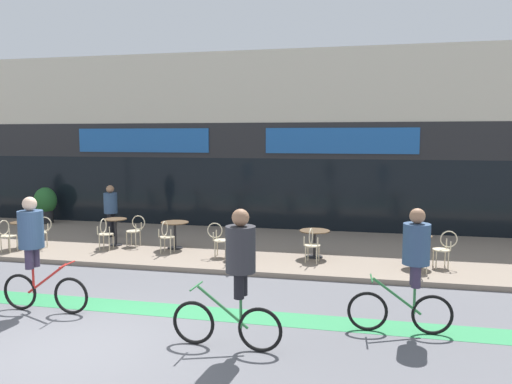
{
  "coord_description": "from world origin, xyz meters",
  "views": [
    {
      "loc": [
        4.31,
        -6.56,
        3.26
      ],
      "look_at": [
        1.38,
        6.7,
        1.74
      ],
      "focal_mm": 35.0,
      "sensor_mm": 36.0,
      "label": 1
    }
  ],
  "objects_px": {
    "cafe_chair_3_near": "(236,243)",
    "planter_pot": "(45,203)",
    "bistro_table_4": "(315,238)",
    "cafe_chair_1_near": "(105,232)",
    "cafe_chair_1_side": "(136,229)",
    "cyclist_1": "(412,261)",
    "cyclist_2": "(237,268)",
    "bistro_table_2": "(175,229)",
    "cafe_chair_3_side": "(218,237)",
    "cafe_chair_5_side": "(444,246)",
    "cafe_chair_2_near": "(166,234)",
    "cafe_chair_5_near": "(420,251)",
    "pedestrian_far_end": "(111,206)",
    "cafe_chair_0_side": "(42,230)",
    "cafe_chair_0_near": "(7,233)",
    "bistro_table_3": "(242,238)",
    "cafe_chair_4_near": "(312,243)",
    "cyclist_0": "(34,245)",
    "bistro_table_0": "(22,229)",
    "bistro_table_1": "(116,227)",
    "bistro_table_5": "(417,244)"
  },
  "relations": [
    {
      "from": "cyclist_1",
      "to": "pedestrian_far_end",
      "type": "relative_size",
      "value": 1.3
    },
    {
      "from": "bistro_table_1",
      "to": "cyclist_1",
      "type": "distance_m",
      "value": 9.09
    },
    {
      "from": "planter_pot",
      "to": "cafe_chair_5_near",
      "type": "bearing_deg",
      "value": -18.07
    },
    {
      "from": "cafe_chair_3_side",
      "to": "cafe_chair_5_near",
      "type": "bearing_deg",
      "value": -10.3
    },
    {
      "from": "cyclist_1",
      "to": "bistro_table_0",
      "type": "bearing_deg",
      "value": -23.59
    },
    {
      "from": "cafe_chair_0_side",
      "to": "cafe_chair_2_near",
      "type": "height_order",
      "value": "same"
    },
    {
      "from": "cafe_chair_2_near",
      "to": "cafe_chair_4_near",
      "type": "height_order",
      "value": "same"
    },
    {
      "from": "cafe_chair_3_side",
      "to": "cafe_chair_5_near",
      "type": "xyz_separation_m",
      "value": [
        4.99,
        -0.52,
        0.0
      ]
    },
    {
      "from": "bistro_table_1",
      "to": "pedestrian_far_end",
      "type": "distance_m",
      "value": 1.45
    },
    {
      "from": "bistro_table_2",
      "to": "cafe_chair_3_side",
      "type": "xyz_separation_m",
      "value": [
        1.48,
        -0.69,
        -0.02
      ]
    },
    {
      "from": "bistro_table_1",
      "to": "bistro_table_4",
      "type": "height_order",
      "value": "bistro_table_1"
    },
    {
      "from": "cafe_chair_3_near",
      "to": "planter_pot",
      "type": "relative_size",
      "value": 0.69
    },
    {
      "from": "cafe_chair_4_near",
      "to": "cafe_chair_5_side",
      "type": "bearing_deg",
      "value": -79.19
    },
    {
      "from": "bistro_table_1",
      "to": "cafe_chair_3_near",
      "type": "xyz_separation_m",
      "value": [
        3.94,
        -1.31,
        -0.03
      ]
    },
    {
      "from": "cafe_chair_3_near",
      "to": "cyclist_0",
      "type": "height_order",
      "value": "cyclist_0"
    },
    {
      "from": "cafe_chair_1_side",
      "to": "cafe_chair_4_near",
      "type": "bearing_deg",
      "value": 172.37
    },
    {
      "from": "cafe_chair_5_near",
      "to": "planter_pot",
      "type": "relative_size",
      "value": 0.69
    },
    {
      "from": "cafe_chair_1_near",
      "to": "bistro_table_3",
      "type": "bearing_deg",
      "value": -96.73
    },
    {
      "from": "bistro_table_1",
      "to": "cafe_chair_3_near",
      "type": "bearing_deg",
      "value": -18.39
    },
    {
      "from": "cafe_chair_0_side",
      "to": "cafe_chair_3_side",
      "type": "bearing_deg",
      "value": 173.97
    },
    {
      "from": "cafe_chair_1_side",
      "to": "cafe_chair_3_near",
      "type": "relative_size",
      "value": 1.0
    },
    {
      "from": "bistro_table_5",
      "to": "pedestrian_far_end",
      "type": "relative_size",
      "value": 0.47
    },
    {
      "from": "bistro_table_0",
      "to": "bistro_table_2",
      "type": "xyz_separation_m",
      "value": [
        4.29,
        0.8,
        0.03
      ]
    },
    {
      "from": "cafe_chair_5_side",
      "to": "planter_pot",
      "type": "relative_size",
      "value": 0.69
    },
    {
      "from": "bistro_table_5",
      "to": "cyclist_2",
      "type": "bearing_deg",
      "value": -120.64
    },
    {
      "from": "bistro_table_1",
      "to": "cyclist_2",
      "type": "relative_size",
      "value": 0.36
    },
    {
      "from": "cafe_chair_2_near",
      "to": "cafe_chair_5_near",
      "type": "xyz_separation_m",
      "value": [
        6.47,
        -0.58,
        0.0
      ]
    },
    {
      "from": "cafe_chair_5_side",
      "to": "cyclist_0",
      "type": "distance_m",
      "value": 9.04
    },
    {
      "from": "bistro_table_2",
      "to": "cafe_chair_5_side",
      "type": "bearing_deg",
      "value": -4.62
    },
    {
      "from": "cafe_chair_3_side",
      "to": "cafe_chair_2_near",
      "type": "bearing_deg",
      "value": 173.25
    },
    {
      "from": "cafe_chair_0_near",
      "to": "cafe_chair_5_near",
      "type": "relative_size",
      "value": 1.0
    },
    {
      "from": "bistro_table_4",
      "to": "cafe_chair_4_near",
      "type": "relative_size",
      "value": 0.87
    },
    {
      "from": "bistro_table_0",
      "to": "cafe_chair_3_side",
      "type": "height_order",
      "value": "cafe_chair_3_side"
    },
    {
      "from": "bistro_table_3",
      "to": "cafe_chair_4_near",
      "type": "bearing_deg",
      "value": -4.58
    },
    {
      "from": "bistro_table_4",
      "to": "cafe_chair_0_near",
      "type": "bearing_deg",
      "value": -171.52
    },
    {
      "from": "cafe_chair_4_near",
      "to": "cafe_chair_5_side",
      "type": "height_order",
      "value": "same"
    },
    {
      "from": "bistro_table_4",
      "to": "bistro_table_3",
      "type": "bearing_deg",
      "value": -165.38
    },
    {
      "from": "cyclist_1",
      "to": "cyclist_2",
      "type": "bearing_deg",
      "value": 21.74
    },
    {
      "from": "cafe_chair_3_side",
      "to": "cyclist_0",
      "type": "bearing_deg",
      "value": -121.6
    },
    {
      "from": "cafe_chair_0_near",
      "to": "cyclist_1",
      "type": "height_order",
      "value": "cyclist_1"
    },
    {
      "from": "cafe_chair_3_near",
      "to": "cyclist_1",
      "type": "bearing_deg",
      "value": -139.28
    },
    {
      "from": "cafe_chair_0_near",
      "to": "cafe_chair_3_near",
      "type": "distance_m",
      "value": 6.41
    },
    {
      "from": "bistro_table_3",
      "to": "cyclist_2",
      "type": "bearing_deg",
      "value": -76.67
    },
    {
      "from": "bistro_table_3",
      "to": "cafe_chair_1_side",
      "type": "xyz_separation_m",
      "value": [
        -3.3,
        0.68,
        0.0
      ]
    },
    {
      "from": "cafe_chair_0_side",
      "to": "cafe_chair_5_side",
      "type": "distance_m",
      "value": 10.75
    },
    {
      "from": "bistro_table_5",
      "to": "cafe_chair_1_near",
      "type": "relative_size",
      "value": 0.85
    },
    {
      "from": "cyclist_0",
      "to": "pedestrian_far_end",
      "type": "xyz_separation_m",
      "value": [
        -1.84,
        6.19,
        -0.17
      ]
    },
    {
      "from": "bistro_table_2",
      "to": "bistro_table_3",
      "type": "xyz_separation_m",
      "value": [
        2.11,
        -0.68,
        -0.03
      ]
    },
    {
      "from": "bistro_table_4",
      "to": "cafe_chair_1_near",
      "type": "distance_m",
      "value": 5.77
    },
    {
      "from": "cafe_chair_0_side",
      "to": "pedestrian_far_end",
      "type": "height_order",
      "value": "pedestrian_far_end"
    }
  ]
}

